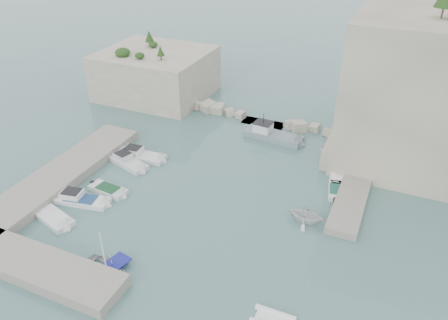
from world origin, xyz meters
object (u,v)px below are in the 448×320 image
at_px(tender_east_a, 305,222).
at_px(tender_east_d, 336,165).
at_px(motorboat_b, 128,165).
at_px(motorboat_c, 108,192).
at_px(tender_east_b, 334,193).
at_px(tender_east_c, 338,186).
at_px(motorboat_a, 141,158).
at_px(motorboat_e, 55,221).
at_px(rowboat, 108,274).
at_px(motorboat_d, 81,202).
at_px(work_boat, 273,139).

xyz_separation_m(tender_east_a, tender_east_d, (0.68, 11.85, 0.00)).
distance_m(motorboat_b, motorboat_c, 5.70).
xyz_separation_m(tender_east_b, tender_east_d, (-0.98, 5.93, 0.00)).
distance_m(tender_east_a, tender_east_c, 7.58).
xyz_separation_m(motorboat_a, tender_east_b, (23.12, 2.07, 0.00)).
bearing_deg(motorboat_c, tender_east_a, 15.89).
distance_m(motorboat_e, tender_east_a, 24.54).
bearing_deg(tender_east_d, motorboat_a, 139.32).
bearing_deg(rowboat, motorboat_d, 62.32).
bearing_deg(motorboat_b, motorboat_e, -75.21).
relative_size(motorboat_c, tender_east_c, 1.02).
distance_m(motorboat_b, motorboat_d, 8.24).
bearing_deg(motorboat_b, tender_east_b, 27.16).
distance_m(motorboat_e, tender_east_c, 29.66).
relative_size(motorboat_e, work_boat, 0.57).
distance_m(rowboat, tender_east_b, 24.62).
xyz_separation_m(motorboat_e, tender_east_d, (23.18, 21.62, 0.00)).
distance_m(motorboat_a, motorboat_c, 7.52).
bearing_deg(motorboat_a, tender_east_c, 4.86).
bearing_deg(tender_east_c, motorboat_c, 100.53).
bearing_deg(rowboat, motorboat_e, 79.50).
height_order(motorboat_c, work_boat, work_boat).
bearing_deg(motorboat_c, motorboat_e, -100.62).
relative_size(motorboat_a, tender_east_d, 1.38).
height_order(motorboat_c, tender_east_d, tender_east_d).
relative_size(rowboat, tender_east_d, 0.96).
distance_m(tender_east_d, work_boat, 9.40).
bearing_deg(motorboat_c, motorboat_a, 101.87).
xyz_separation_m(motorboat_a, tender_east_d, (22.14, 8.01, 0.00)).
bearing_deg(work_boat, motorboat_d, -117.95).
relative_size(motorboat_e, tender_east_c, 1.03).
bearing_deg(work_boat, tender_east_b, -37.17).
relative_size(tender_east_b, work_boat, 0.47).
relative_size(motorboat_a, motorboat_d, 1.04).
bearing_deg(motorboat_a, motorboat_d, -97.54).
bearing_deg(tender_east_d, tender_east_c, -137.75).
xyz_separation_m(motorboat_a, work_boat, (13.27, 11.09, 0.00)).
xyz_separation_m(motorboat_b, tender_east_d, (22.62, 9.93, 0.00)).
relative_size(motorboat_b, tender_east_b, 1.54).
bearing_deg(motorboat_a, motorboat_b, -107.72).
bearing_deg(tender_east_c, motorboat_d, 104.23).
relative_size(motorboat_e, rowboat, 1.00).
bearing_deg(rowboat, tender_east_c, -23.86).
bearing_deg(motorboat_e, work_boat, 76.48).
bearing_deg(tender_east_c, tender_east_d, -2.90).
distance_m(tender_east_b, work_boat, 13.36).
height_order(motorboat_b, work_boat, work_boat).
height_order(motorboat_c, rowboat, rowboat).
distance_m(motorboat_a, tender_east_c, 23.43).
xyz_separation_m(tender_east_c, tender_east_d, (-1.01, 4.46, 0.00)).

